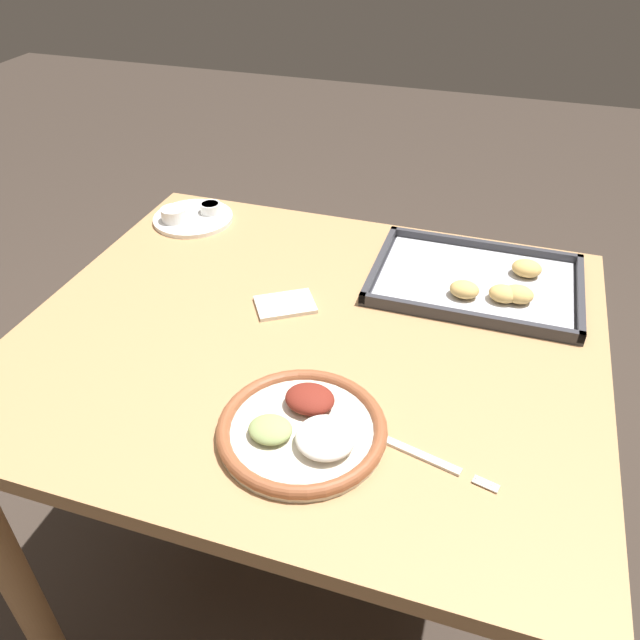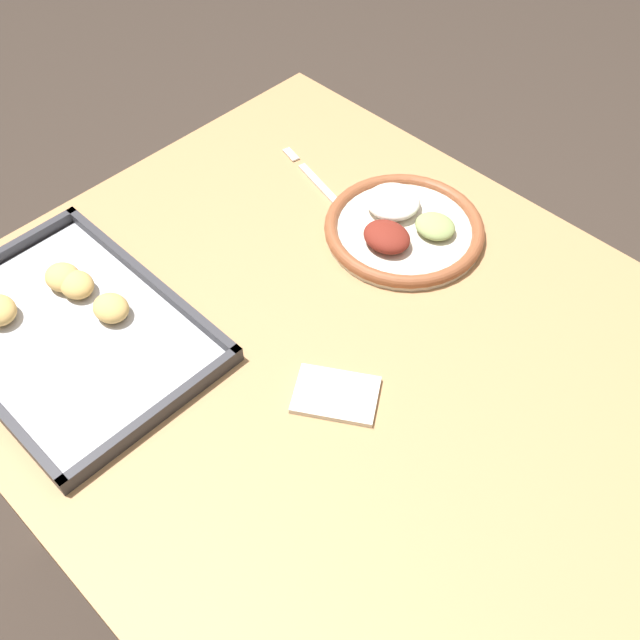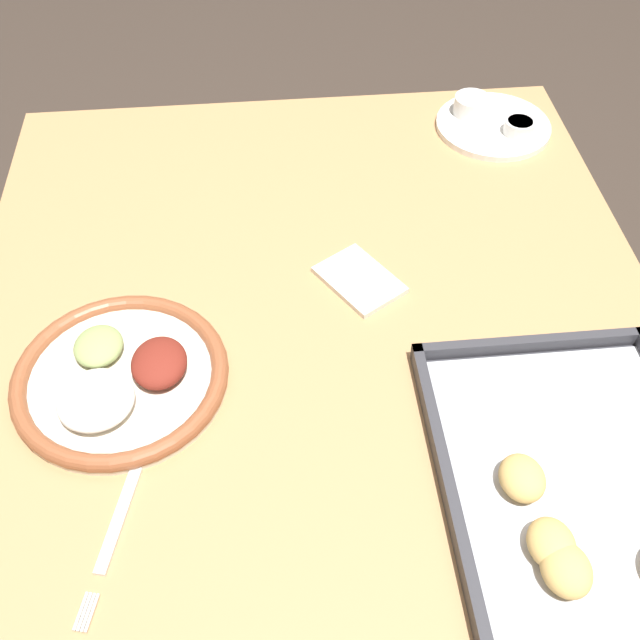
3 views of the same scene
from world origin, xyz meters
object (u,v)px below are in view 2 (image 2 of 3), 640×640
dinner_plate (403,227)px  baking_tray (68,325)px  fork (321,186)px  napkin (336,395)px

dinner_plate → baking_tray: bearing=66.7°
dinner_plate → fork: bearing=3.8°
napkin → baking_tray: bearing=27.7°
fork → dinner_plate: bearing=-162.3°
napkin → dinner_plate: bearing=-64.9°
fork → baking_tray: size_ratio=0.51×
dinner_plate → napkin: 0.32m
dinner_plate → napkin: size_ratio=1.89×
dinner_plate → fork: size_ratio=1.22×
dinner_plate → napkin: (-0.14, 0.29, -0.01)m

